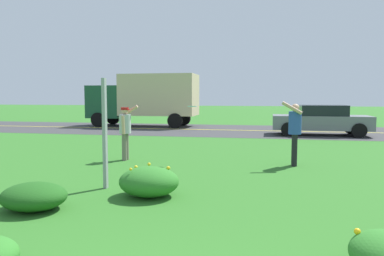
% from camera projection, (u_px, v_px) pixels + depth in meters
% --- Properties ---
extents(ground_plane, '(120.00, 120.00, 0.00)m').
position_uv_depth(ground_plane, '(251.00, 160.00, 10.94)').
color(ground_plane, '#2D6B23').
extents(highway_strip, '(120.00, 7.52, 0.01)m').
position_uv_depth(highway_strip, '(259.00, 131.00, 20.22)').
color(highway_strip, '#38383A').
rests_on(highway_strip, ground).
extents(highway_center_stripe, '(120.00, 0.16, 0.00)m').
position_uv_depth(highway_center_stripe, '(259.00, 131.00, 20.22)').
color(highway_center_stripe, yellow).
rests_on(highway_center_stripe, ground).
extents(daylily_clump_front_left, '(1.14, 1.03, 0.58)m').
position_uv_depth(daylily_clump_front_left, '(149.00, 182.00, 7.01)').
color(daylily_clump_front_left, '#2D7526').
rests_on(daylily_clump_front_left, ground).
extents(daylily_clump_front_center, '(1.10, 0.98, 0.45)m').
position_uv_depth(daylily_clump_front_center, '(34.00, 196.00, 6.19)').
color(daylily_clump_front_center, '#1E5619').
rests_on(daylily_clump_front_center, ground).
extents(sign_post_near_path, '(0.07, 0.10, 2.25)m').
position_uv_depth(sign_post_near_path, '(105.00, 134.00, 7.56)').
color(sign_post_near_path, '#93969B').
rests_on(sign_post_near_path, ground).
extents(person_thrower_red_cap_gray_shirt, '(0.51, 0.49, 1.62)m').
position_uv_depth(person_thrower_red_cap_gray_shirt, '(125.00, 128.00, 10.93)').
color(person_thrower_red_cap_gray_shirt, '#B2B2B7').
rests_on(person_thrower_red_cap_gray_shirt, ground).
extents(person_catcher_blue_shirt, '(0.55, 0.49, 1.75)m').
position_uv_depth(person_catcher_blue_shirt, '(295.00, 129.00, 10.03)').
color(person_catcher_blue_shirt, '#2D4C9E').
rests_on(person_catcher_blue_shirt, ground).
extents(frisbee_pale_blue, '(0.26, 0.26, 0.04)m').
position_uv_depth(frisbee_pale_blue, '(192.00, 106.00, 10.46)').
color(frisbee_pale_blue, '#ADD6E5').
extents(car_gray_center_left, '(4.50, 2.00, 1.45)m').
position_uv_depth(car_gray_center_left, '(321.00, 120.00, 17.91)').
color(car_gray_center_left, slate).
rests_on(car_gray_center_left, ground).
extents(box_truck_dark_green, '(6.70, 2.46, 3.20)m').
position_uv_depth(box_truck_dark_green, '(145.00, 97.00, 23.14)').
color(box_truck_dark_green, '#194C2D').
rests_on(box_truck_dark_green, ground).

